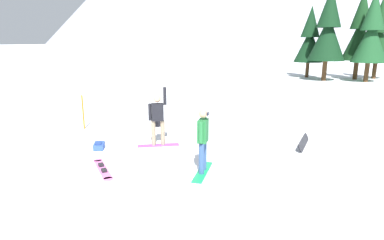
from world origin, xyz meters
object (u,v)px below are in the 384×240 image
snowboarder_foreground (203,140)px  snowboarder_midground (158,118)px  pine_tree_slender (372,33)px  pine_tree_young (379,35)px  backpack_blue (99,146)px  loose_snowboard_far_spare (103,169)px  pine_tree_leaning (360,31)px  trail_marker_pole (83,112)px  pine_tree_tall (328,30)px  backpack_black (157,121)px  loose_snowboard_near_right (303,142)px  pine_tree_twin (310,39)px

snowboarder_foreground → snowboarder_midground: size_ratio=0.87×
pine_tree_slender → pine_tree_young: pine_tree_slender is taller
backpack_blue → loose_snowboard_far_spare: bearing=-45.2°
pine_tree_slender → pine_tree_leaning: 2.11m
loose_snowboard_far_spare → pine_tree_young: pine_tree_young is taller
trail_marker_pole → pine_tree_tall: pine_tree_tall is taller
loose_snowboard_far_spare → snowboarder_midground: bearing=83.9°
backpack_black → trail_marker_pole: trail_marker_pole is taller
pine_tree_young → backpack_blue: bearing=-108.1°
backpack_black → loose_snowboard_far_spare: bearing=-75.8°
pine_tree_tall → pine_tree_leaning: size_ratio=1.02×
trail_marker_pole → pine_tree_slender: pine_tree_slender is taller
pine_tree_young → pine_tree_slender: bearing=-102.9°
loose_snowboard_far_spare → pine_tree_leaning: (6.41, 28.57, 4.50)m
loose_snowboard_near_right → pine_tree_young: (3.24, 25.28, 4.06)m
snowboarder_foreground → trail_marker_pole: snowboarder_foreground is taller
loose_snowboard_far_spare → backpack_black: 4.97m
backpack_black → pine_tree_young: pine_tree_young is taller
loose_snowboard_near_right → pine_tree_leaning: size_ratio=0.22×
pine_tree_slender → backpack_blue: bearing=-108.7°
backpack_blue → pine_tree_tall: 25.65m
trail_marker_pole → pine_tree_leaning: bearing=68.3°
loose_snowboard_near_right → backpack_black: size_ratio=3.90×
snowboarder_midground → backpack_black: (-1.49, 2.25, -0.77)m
trail_marker_pole → pine_tree_slender: bearing=64.9°
loose_snowboard_far_spare → pine_tree_tall: size_ratio=0.19×
pine_tree_leaning → backpack_black: bearing=-107.8°
loose_snowboard_far_spare → pine_tree_slender: size_ratio=0.20×
snowboarder_midground → pine_tree_twin: pine_tree_twin is taller
backpack_blue → pine_tree_leaning: (7.71, 27.25, 4.39)m
trail_marker_pole → loose_snowboard_far_spare: bearing=-39.9°
loose_snowboard_far_spare → pine_tree_leaning: 29.62m
backpack_black → pine_tree_slender: bearing=68.7°
backpack_blue → pine_tree_slender: size_ratio=0.07×
snowboarder_foreground → pine_tree_leaning: size_ratio=0.22×
trail_marker_pole → backpack_black: bearing=34.2°
loose_snowboard_far_spare → backpack_blue: backpack_blue is taller
snowboarder_midground → pine_tree_young: bearing=74.2°
trail_marker_pole → pine_tree_tall: bearing=71.9°
pine_tree_twin → pine_tree_young: size_ratio=0.91×
trail_marker_pole → pine_tree_twin: (5.70, 25.33, 3.11)m
snowboarder_foreground → loose_snowboard_far_spare: bearing=-157.9°
pine_tree_tall → pine_tree_leaning: pine_tree_tall is taller
snowboarder_foreground → pine_tree_young: pine_tree_young is taller
snowboarder_midground → backpack_black: size_ratio=4.36×
snowboarder_foreground → loose_snowboard_near_right: size_ratio=0.98×
pine_tree_twin → pine_tree_slender: pine_tree_slender is taller
pine_tree_young → loose_snowboard_far_spare: bearing=-105.0°
backpack_black → pine_tree_tall: (5.00, 21.24, 4.40)m
loose_snowboard_near_right → pine_tree_young: size_ratio=0.24×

